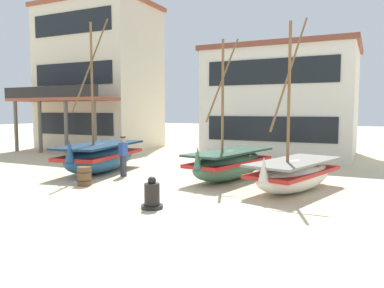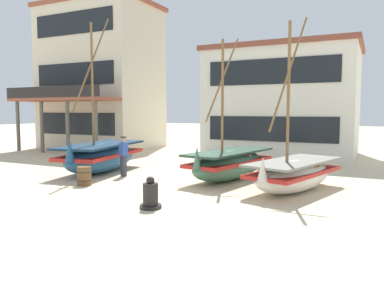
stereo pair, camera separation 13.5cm
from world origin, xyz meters
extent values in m
plane|color=beige|center=(0.00, 0.00, 0.00)|extent=(120.00, 120.00, 0.00)
ellipsoid|color=#23517A|center=(-4.34, 0.56, 0.64)|extent=(2.77, 5.24, 1.28)
cube|color=red|center=(-4.34, 0.56, 0.80)|extent=(2.76, 5.04, 0.15)
cube|color=#132C43|center=(-4.34, 0.56, 1.23)|extent=(2.81, 5.15, 0.09)
cone|color=#23517A|center=(-3.93, -1.79, 1.21)|extent=(0.45, 0.45, 0.89)
cylinder|color=brown|center=(-4.23, -0.05, 3.69)|extent=(0.10, 0.10, 5.58)
cylinder|color=brown|center=(-4.23, -0.05, 4.83)|extent=(0.59, 2.99, 4.25)
cube|color=brown|center=(-4.40, 0.93, 1.09)|extent=(1.84, 0.48, 0.06)
ellipsoid|color=#427056|center=(1.53, 1.30, 0.58)|extent=(2.38, 4.81, 1.17)
cube|color=red|center=(1.53, 1.30, 0.73)|extent=(2.36, 4.63, 0.14)
cube|color=#243D2F|center=(1.53, 1.30, 1.12)|extent=(2.41, 4.73, 0.08)
cone|color=#427056|center=(1.12, -0.87, 1.11)|extent=(0.36, 0.36, 0.82)
cylinder|color=brown|center=(1.43, 0.74, 3.13)|extent=(0.10, 0.10, 4.63)
cylinder|color=brown|center=(1.43, 0.74, 3.98)|extent=(0.50, 2.23, 3.29)
cube|color=brown|center=(1.60, 1.64, 0.99)|extent=(1.47, 0.43, 0.06)
ellipsoid|color=silver|center=(4.27, 0.27, 0.53)|extent=(2.72, 4.56, 1.06)
cube|color=red|center=(4.27, 0.27, 0.66)|extent=(2.69, 4.40, 0.13)
cube|color=gray|center=(4.27, 0.27, 1.02)|extent=(2.75, 4.49, 0.07)
cone|color=silver|center=(3.72, -1.70, 1.01)|extent=(0.40, 0.40, 0.74)
cylinder|color=brown|center=(4.13, -0.24, 3.19)|extent=(0.10, 0.10, 4.90)
cylinder|color=brown|center=(4.13, -0.24, 4.03)|extent=(0.72, 2.33, 3.85)
cube|color=brown|center=(4.36, 0.58, 0.90)|extent=(1.53, 0.57, 0.06)
cylinder|color=#33333D|center=(-2.74, 0.06, 0.44)|extent=(0.26, 0.26, 0.88)
cube|color=#2D4C99|center=(-2.74, 0.06, 1.15)|extent=(0.22, 0.36, 0.54)
sphere|color=tan|center=(-2.74, 0.06, 1.54)|extent=(0.22, 0.22, 0.22)
cylinder|color=#2D2823|center=(-2.74, 0.06, 1.66)|extent=(0.24, 0.24, 0.05)
cylinder|color=black|center=(1.08, -3.86, 0.05)|extent=(0.62, 0.62, 0.10)
cylinder|color=black|center=(1.08, -3.86, 0.41)|extent=(0.44, 0.44, 0.62)
sphere|color=black|center=(1.08, -3.86, 0.80)|extent=(0.24, 0.24, 0.24)
cylinder|color=brown|center=(-2.89, -2.16, 0.35)|extent=(0.52, 0.52, 0.70)
torus|color=black|center=(-2.89, -2.16, 0.50)|extent=(0.56, 0.56, 0.03)
torus|color=black|center=(-2.89, -2.16, 0.20)|extent=(0.56, 0.56, 0.03)
cube|color=silver|center=(1.41, 11.01, 3.17)|extent=(8.65, 6.01, 6.34)
cube|color=brown|center=(1.41, 11.01, 6.49)|extent=(8.99, 6.25, 0.30)
cube|color=black|center=(1.41, 7.98, 1.74)|extent=(7.26, 0.06, 1.39)
cube|color=black|center=(1.41, 7.98, 4.91)|extent=(7.26, 0.06, 1.39)
cube|color=beige|center=(-11.89, 9.81, 5.08)|extent=(7.93, 5.62, 10.16)
cube|color=brown|center=(-11.89, 9.81, 10.31)|extent=(8.24, 5.84, 0.30)
cube|color=black|center=(-11.89, 6.97, 1.86)|extent=(6.66, 0.06, 1.49)
cube|color=black|center=(-11.89, 6.97, 5.25)|extent=(6.66, 0.06, 1.49)
cube|color=black|center=(-11.89, 6.97, 8.64)|extent=(6.66, 0.06, 1.49)
cube|color=brown|center=(-11.89, 5.87, 3.49)|extent=(7.93, 2.26, 0.20)
cylinder|color=#666056|center=(-15.29, 5.08, 1.69)|extent=(0.24, 0.24, 3.39)
cylinder|color=#666056|center=(-13.02, 5.08, 1.69)|extent=(0.24, 0.24, 3.39)
cylinder|color=#666056|center=(-10.76, 5.08, 1.69)|extent=(0.24, 0.24, 3.39)
cylinder|color=#666056|center=(-8.49, 5.08, 1.69)|extent=(0.24, 0.24, 3.39)
cube|color=black|center=(-11.89, 4.78, 3.94)|extent=(7.93, 0.08, 0.70)
camera|label=1|loc=(6.64, -12.79, 2.76)|focal=35.21mm
camera|label=2|loc=(6.77, -12.73, 2.76)|focal=35.21mm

